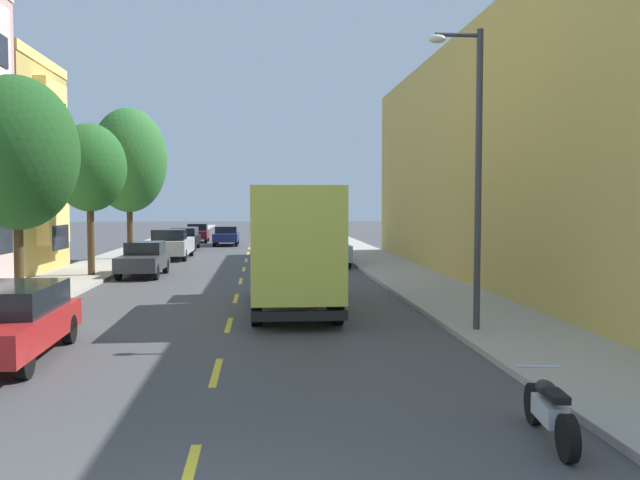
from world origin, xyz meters
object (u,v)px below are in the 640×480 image
object	(u,v)px
parked_hatchback_charcoal	(144,259)
moving_navy_sedan	(226,235)
parked_motorcycle	(550,411)
parked_wagon_red	(10,320)
street_tree_third	(90,168)
street_tree_farthest	(129,160)
parked_pickup_silver	(172,245)
parked_hatchback_white	(320,244)
parked_pickup_sky	(327,249)
parked_hatchback_burgundy	(197,233)
parked_hatchback_forest	(300,230)
street_tree_second	(16,153)
parked_wagon_black	(184,238)
delivery_box_truck	(293,243)
street_lamp	(473,158)

from	to	relation	value
parked_hatchback_charcoal	moving_navy_sedan	world-z (taller)	parked_hatchback_charcoal
parked_motorcycle	parked_wagon_red	bearing A→B (deg)	148.21
street_tree_third	parked_motorcycle	world-z (taller)	street_tree_third
street_tree_farthest	moving_navy_sedan	distance (m)	14.77
parked_pickup_silver	parked_hatchback_white	xyz separation A→B (m)	(8.62, 1.15, -0.07)
street_tree_farthest	parked_pickup_sky	world-z (taller)	street_tree_farthest
parked_hatchback_burgundy	parked_hatchback_forest	size ratio (longest dim) A/B	1.01
street_tree_third	parked_pickup_sky	xyz separation A→B (m)	(10.62, 5.30, -3.86)
street_tree_third	parked_motorcycle	xyz separation A→B (m)	(11.15, -20.85, -4.28)
street_tree_second	parked_wagon_black	bearing A→B (deg)	85.64
parked_wagon_red	parked_hatchback_charcoal	size ratio (longest dim) A/B	1.18
street_tree_farthest	parked_wagon_black	bearing A→B (deg)	77.29
parked_pickup_silver	street_tree_second	bearing A→B (deg)	-96.74
moving_navy_sedan	parked_wagon_black	bearing A→B (deg)	-120.68
parked_hatchback_white	parked_pickup_silver	bearing A→B (deg)	-172.42
street_tree_third	moving_navy_sedan	size ratio (longest dim) A/B	1.43
delivery_box_truck	parked_hatchback_burgundy	xyz separation A→B (m)	(-6.14, 35.28, -1.28)
moving_navy_sedan	parked_pickup_silver	bearing A→B (deg)	-101.33
street_tree_third	parked_pickup_sky	distance (m)	12.48
parked_hatchback_white	moving_navy_sedan	bearing A→B (deg)	119.03
parked_pickup_sky	parked_pickup_silver	bearing A→B (deg)	153.33
parked_wagon_red	parked_hatchback_charcoal	distance (m)	15.71
street_tree_third	parked_hatchback_forest	distance (m)	32.78
street_lamp	parked_wagon_black	bearing A→B (deg)	108.53
parked_pickup_sky	moving_navy_sedan	world-z (taller)	parked_pickup_sky
parked_hatchback_burgundy	street_lamp	bearing A→B (deg)	-75.36
parked_pickup_silver	parked_hatchback_charcoal	distance (m)	9.08
street_tree_farthest	parked_wagon_red	xyz separation A→B (m)	(2.09, -23.85, -4.74)
parked_wagon_black	parked_wagon_red	world-z (taller)	same
street_tree_farthest	moving_navy_sedan	size ratio (longest dim) A/B	1.84
parked_pickup_sky	parked_motorcycle	xyz separation A→B (m)	(0.53, -26.15, -0.42)
parked_hatchback_burgundy	street_tree_second	bearing A→B (deg)	-93.42
parked_pickup_silver	parked_hatchback_white	bearing A→B (deg)	7.58
parked_hatchback_burgundy	parked_hatchback_white	world-z (taller)	same
street_lamp	parked_hatchback_burgundy	size ratio (longest dim) A/B	1.79
delivery_box_truck	parked_pickup_silver	world-z (taller)	delivery_box_truck
street_tree_second	parked_hatchback_burgundy	distance (m)	34.75
street_lamp	parked_wagon_red	size ratio (longest dim) A/B	1.52
street_tree_second	parked_pickup_silver	world-z (taller)	street_tree_second
parked_pickup_sky	street_tree_third	bearing A→B (deg)	-153.47
street_tree_third	parked_pickup_silver	xyz separation A→B (m)	(2.15, 9.56, -3.86)
street_tree_farthest	parked_hatchback_forest	distance (m)	25.02
parked_wagon_black	parked_pickup_sky	distance (m)	14.86
street_tree_third	parked_hatchback_burgundy	world-z (taller)	street_tree_third
street_lamp	moving_navy_sedan	distance (m)	36.37
street_tree_farthest	parked_hatchback_burgundy	size ratio (longest dim) A/B	2.05
street_tree_third	street_tree_farthest	size ratio (longest dim) A/B	0.78
parked_hatchback_burgundy	moving_navy_sedan	world-z (taller)	parked_hatchback_burgundy
parked_hatchback_forest	moving_navy_sedan	xyz separation A→B (m)	(-6.02, -8.95, -0.01)
parked_hatchback_burgundy	parked_hatchback_white	distance (m)	17.48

